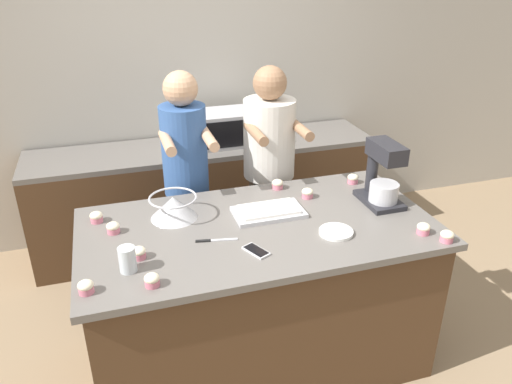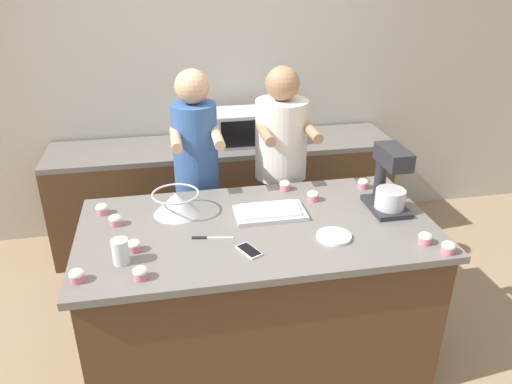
{
  "view_description": "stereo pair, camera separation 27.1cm",
  "coord_description": "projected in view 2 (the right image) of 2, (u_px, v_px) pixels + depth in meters",
  "views": [
    {
      "loc": [
        -0.72,
        -2.28,
        2.3
      ],
      "look_at": [
        0.0,
        0.05,
        1.12
      ],
      "focal_mm": 35.0,
      "sensor_mm": 36.0,
      "label": 1
    },
    {
      "loc": [
        -0.46,
        -2.35,
        2.3
      ],
      "look_at": [
        0.0,
        0.05,
        1.12
      ],
      "focal_mm": 35.0,
      "sensor_mm": 36.0,
      "label": 2
    }
  ],
  "objects": [
    {
      "name": "ground_plane",
      "position": [
        258.0,
        355.0,
        3.15
      ],
      "size": [
        16.0,
        16.0,
        0.0
      ],
      "primitive_type": "plane",
      "color": "#937A5B"
    },
    {
      "name": "back_wall",
      "position": [
        216.0,
        77.0,
        4.18
      ],
      "size": [
        10.0,
        0.06,
        2.7
      ],
      "color": "#B2ADA3",
      "rests_on": "ground_plane"
    },
    {
      "name": "island_counter",
      "position": [
        258.0,
        294.0,
        2.95
      ],
      "size": [
        1.95,
        1.02,
        0.94
      ],
      "color": "#4C331E",
      "rests_on": "ground_plane"
    },
    {
      "name": "back_counter",
      "position": [
        225.0,
        193.0,
        4.26
      ],
      "size": [
        2.8,
        0.6,
        0.89
      ],
      "color": "#4C331E",
      "rests_on": "ground_plane"
    },
    {
      "name": "person_left",
      "position": [
        197.0,
        184.0,
        3.35
      ],
      "size": [
        0.31,
        0.49,
        1.66
      ],
      "color": "#33384C",
      "rests_on": "ground_plane"
    },
    {
      "name": "person_right",
      "position": [
        280.0,
        180.0,
        3.46
      ],
      "size": [
        0.36,
        0.51,
        1.65
      ],
      "color": "brown",
      "rests_on": "ground_plane"
    },
    {
      "name": "stand_mixer",
      "position": [
        389.0,
        183.0,
        2.85
      ],
      "size": [
        0.2,
        0.3,
        0.38
      ],
      "color": "#232328",
      "rests_on": "island_counter"
    },
    {
      "name": "mixing_bowl",
      "position": [
        176.0,
        202.0,
        2.84
      ],
      "size": [
        0.27,
        0.27,
        0.13
      ],
      "color": "#BCBCC1",
      "rests_on": "island_counter"
    },
    {
      "name": "baking_tray",
      "position": [
        270.0,
        212.0,
        2.85
      ],
      "size": [
        0.4,
        0.23,
        0.04
      ],
      "color": "#BCBCC1",
      "rests_on": "island_counter"
    },
    {
      "name": "microwave_oven",
      "position": [
        247.0,
        127.0,
        4.04
      ],
      "size": [
        0.55,
        0.35,
        0.27
      ],
      "color": "#B7B7BC",
      "rests_on": "back_counter"
    },
    {
      "name": "cell_phone",
      "position": [
        249.0,
        251.0,
        2.5
      ],
      "size": [
        0.12,
        0.16,
        0.01
      ],
      "color": "silver",
      "rests_on": "island_counter"
    },
    {
      "name": "drinking_glass",
      "position": [
        120.0,
        251.0,
        2.39
      ],
      "size": [
        0.08,
        0.08,
        0.13
      ],
      "color": "silver",
      "rests_on": "island_counter"
    },
    {
      "name": "small_plate",
      "position": [
        334.0,
        236.0,
        2.62
      ],
      "size": [
        0.18,
        0.18,
        0.02
      ],
      "color": "white",
      "rests_on": "island_counter"
    },
    {
      "name": "knife",
      "position": [
        210.0,
        238.0,
        2.62
      ],
      "size": [
        0.22,
        0.06,
        0.01
      ],
      "color": "#BCBCC1",
      "rests_on": "island_counter"
    },
    {
      "name": "cupcake_0",
      "position": [
        425.0,
        238.0,
        2.56
      ],
      "size": [
        0.07,
        0.07,
        0.06
      ],
      "color": "#D17084",
      "rests_on": "island_counter"
    },
    {
      "name": "cupcake_1",
      "position": [
        102.0,
        209.0,
        2.86
      ],
      "size": [
        0.07,
        0.07,
        0.06
      ],
      "color": "#D17084",
      "rests_on": "island_counter"
    },
    {
      "name": "cupcake_2",
      "position": [
        363.0,
        183.0,
        3.17
      ],
      "size": [
        0.07,
        0.07,
        0.06
      ],
      "color": "#D17084",
      "rests_on": "island_counter"
    },
    {
      "name": "cupcake_3",
      "position": [
        313.0,
        196.0,
        3.01
      ],
      "size": [
        0.07,
        0.07,
        0.06
      ],
      "color": "#D17084",
      "rests_on": "island_counter"
    },
    {
      "name": "cupcake_4",
      "position": [
        115.0,
        220.0,
        2.74
      ],
      "size": [
        0.07,
        0.07,
        0.06
      ],
      "color": "#D17084",
      "rests_on": "island_counter"
    },
    {
      "name": "cupcake_5",
      "position": [
        77.0,
        275.0,
        2.27
      ],
      "size": [
        0.07,
        0.07,
        0.06
      ],
      "color": "#D17084",
      "rests_on": "island_counter"
    },
    {
      "name": "cupcake_6",
      "position": [
        134.0,
        246.0,
        2.5
      ],
      "size": [
        0.07,
        0.07,
        0.06
      ],
      "color": "#D17084",
      "rests_on": "island_counter"
    },
    {
      "name": "cupcake_7",
      "position": [
        285.0,
        185.0,
        3.14
      ],
      "size": [
        0.07,
        0.07,
        0.06
      ],
      "color": "#D17084",
      "rests_on": "island_counter"
    },
    {
      "name": "cupcake_8",
      "position": [
        140.0,
        273.0,
        2.29
      ],
      "size": [
        0.07,
        0.07,
        0.06
      ],
      "color": "#D17084",
      "rests_on": "island_counter"
    },
    {
      "name": "cupcake_9",
      "position": [
        448.0,
        247.0,
        2.48
      ],
      "size": [
        0.07,
        0.07,
        0.06
      ],
      "color": "#D17084",
      "rests_on": "island_counter"
    }
  ]
}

